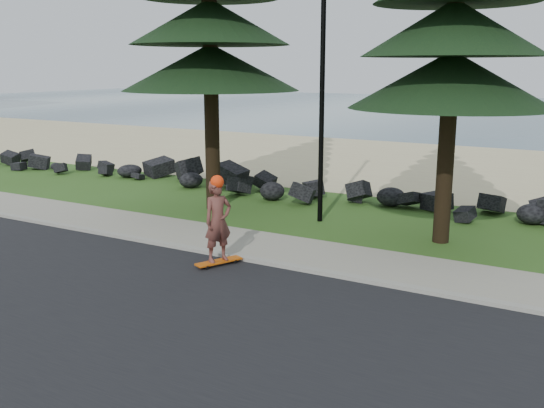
% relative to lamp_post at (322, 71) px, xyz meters
% --- Properties ---
extents(ground, '(160.00, 160.00, 0.00)m').
position_rel_lamp_post_xyz_m(ground, '(0.00, -3.20, -4.13)').
color(ground, '#31571B').
rests_on(ground, ground).
extents(road, '(160.00, 7.00, 0.02)m').
position_rel_lamp_post_xyz_m(road, '(0.00, -7.70, -4.12)').
color(road, black).
rests_on(road, ground).
extents(kerb, '(160.00, 0.20, 0.10)m').
position_rel_lamp_post_xyz_m(kerb, '(0.00, -4.10, -4.08)').
color(kerb, gray).
rests_on(kerb, ground).
extents(sidewalk, '(160.00, 2.00, 0.08)m').
position_rel_lamp_post_xyz_m(sidewalk, '(0.00, -3.00, -4.09)').
color(sidewalk, '#9F9985').
rests_on(sidewalk, ground).
extents(beach_sand, '(160.00, 15.00, 0.01)m').
position_rel_lamp_post_xyz_m(beach_sand, '(0.00, 11.30, -4.13)').
color(beach_sand, '#C7B285').
rests_on(beach_sand, ground).
extents(ocean, '(160.00, 58.00, 0.01)m').
position_rel_lamp_post_xyz_m(ocean, '(0.00, 47.80, -4.13)').
color(ocean, '#385C6B').
rests_on(ocean, ground).
extents(seawall_boulders, '(60.00, 2.40, 1.10)m').
position_rel_lamp_post_xyz_m(seawall_boulders, '(0.00, 2.40, -4.13)').
color(seawall_boulders, black).
rests_on(seawall_boulders, ground).
extents(lamp_post, '(0.25, 0.14, 8.14)m').
position_rel_lamp_post_xyz_m(lamp_post, '(0.00, 0.00, 0.00)').
color(lamp_post, black).
rests_on(lamp_post, ground).
extents(skateboarder, '(0.69, 1.09, 2.00)m').
position_rel_lamp_post_xyz_m(skateboarder, '(-0.25, -4.68, -3.13)').
color(skateboarder, '#C7530B').
rests_on(skateboarder, ground).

